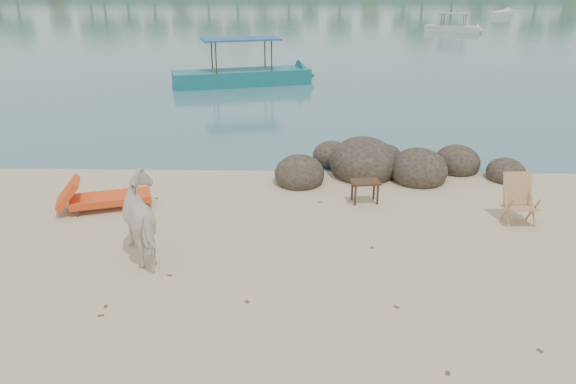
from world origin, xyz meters
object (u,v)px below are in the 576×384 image
object	(u,v)px
boulders	(384,166)
deck_chair	(521,202)
boat_near	(241,46)
side_table	(365,193)
lounge_chair	(110,195)
cow	(147,219)

from	to	relation	value
boulders	deck_chair	distance (m)	3.95
deck_chair	boat_near	bearing A→B (deg)	111.37
boulders	boat_near	xyz separation A→B (m)	(-5.17, 12.88, 1.53)
side_table	lounge_chair	xyz separation A→B (m)	(-5.87, -0.48, 0.07)
deck_chair	lounge_chair	bearing A→B (deg)	171.92
lounge_chair	boulders	bearing A→B (deg)	1.77
boulders	cow	xyz separation A→B (m)	(-5.11, -4.68, 0.51)
boulders	deck_chair	world-z (taller)	deck_chair
side_table	boat_near	distance (m)	15.58
boulders	side_table	world-z (taller)	boulders
cow	lounge_chair	distance (m)	2.70
lounge_chair	deck_chair	size ratio (longest dim) A/B	2.14
boat_near	boulders	bearing A→B (deg)	-84.83
cow	lounge_chair	size ratio (longest dim) A/B	0.81
boulders	side_table	size ratio (longest dim) A/B	9.94
cow	boat_near	size ratio (longest dim) A/B	0.25
boulders	cow	world-z (taller)	cow
cow	boat_near	distance (m)	17.59
lounge_chair	side_table	bearing A→B (deg)	-14.04
side_table	lounge_chair	size ratio (longest dim) A/B	0.29
cow	deck_chair	distance (m)	7.79
boulders	lounge_chair	xyz separation A→B (m)	(-6.59, -2.46, 0.08)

